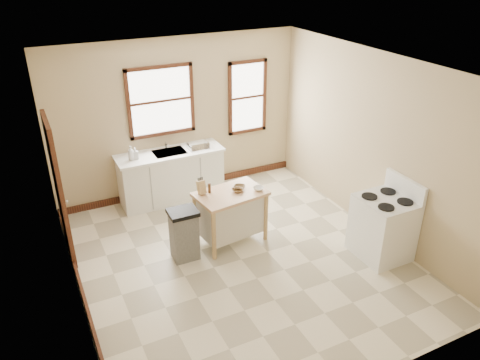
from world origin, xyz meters
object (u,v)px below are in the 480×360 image
at_px(kitchen_island, 231,217).
at_px(pepper_grinder, 209,188).
at_px(knife_block, 201,188).
at_px(bowl_b, 240,187).
at_px(soap_bottle_a, 131,153).
at_px(gas_stove, 384,220).
at_px(trash_bin, 184,234).
at_px(bowl_a, 237,190).
at_px(soap_bottle_b, 135,153).
at_px(dish_rack, 198,146).
at_px(bowl_c, 258,189).

bearing_deg(kitchen_island, pepper_grinder, 146.65).
distance_m(knife_block, bowl_b, 0.59).
relative_size(soap_bottle_a, knife_block, 1.24).
xyz_separation_m(soap_bottle_a, gas_stove, (2.87, -2.94, -0.45)).
bearing_deg(trash_bin, knife_block, 34.95).
xyz_separation_m(bowl_a, bowl_b, (0.07, 0.08, 0.00)).
bearing_deg(knife_block, soap_bottle_b, 102.13).
relative_size(soap_bottle_b, dish_rack, 0.55).
bearing_deg(gas_stove, bowl_b, 140.08).
bearing_deg(soap_bottle_b, pepper_grinder, -58.85).
relative_size(bowl_c, trash_bin, 0.19).
xyz_separation_m(pepper_grinder, gas_stove, (2.10, -1.44, -0.32)).
relative_size(dish_rack, bowl_a, 2.16).
bearing_deg(gas_stove, pepper_grinder, 145.45).
bearing_deg(soap_bottle_a, bowl_c, -68.69).
distance_m(pepper_grinder, gas_stove, 2.56).
bearing_deg(kitchen_island, dish_rack, 78.21).
bearing_deg(soap_bottle_b, knife_block, -62.38).
bearing_deg(pepper_grinder, dish_rack, 74.64).
bearing_deg(bowl_c, kitchen_island, 164.46).
xyz_separation_m(soap_bottle_a, bowl_c, (1.46, -1.75, -0.18)).
xyz_separation_m(soap_bottle_b, bowl_c, (1.39, -1.76, -0.16)).
relative_size(bowl_b, bowl_c, 1.12).
height_order(pepper_grinder, bowl_a, pepper_grinder).
bearing_deg(soap_bottle_b, kitchen_island, -53.00).
bearing_deg(soap_bottle_a, soap_bottle_b, -5.98).
bearing_deg(kitchen_island, knife_block, 151.00).
relative_size(kitchen_island, gas_stove, 0.86).
xyz_separation_m(kitchen_island, gas_stove, (1.82, -1.31, 0.18)).
bearing_deg(bowl_b, bowl_a, -133.51).
xyz_separation_m(pepper_grinder, bowl_b, (0.46, -0.07, -0.05)).
relative_size(knife_block, trash_bin, 0.25).
bearing_deg(dish_rack, pepper_grinder, -108.94).
relative_size(kitchen_island, trash_bin, 1.29).
height_order(bowl_b, gas_stove, gas_stove).
bearing_deg(pepper_grinder, soap_bottle_b, 114.79).
xyz_separation_m(soap_bottle_b, gas_stove, (2.79, -2.96, -0.42)).
distance_m(soap_bottle_b, trash_bin, 1.87).
bearing_deg(gas_stove, dish_rack, 120.16).
bearing_deg(bowl_c, soap_bottle_b, 128.18).
height_order(soap_bottle_b, pepper_grinder, soap_bottle_b).
relative_size(soap_bottle_a, kitchen_island, 0.24).
xyz_separation_m(dish_rack, bowl_a, (-0.02, -1.62, -0.11)).
distance_m(soap_bottle_a, trash_bin, 1.88).
distance_m(soap_bottle_a, kitchen_island, 2.04).
bearing_deg(dish_rack, gas_stove, -63.42).
bearing_deg(gas_stove, soap_bottle_b, 133.39).
xyz_separation_m(bowl_c, trash_bin, (-1.20, 0.00, -0.47)).
bearing_deg(dish_rack, trash_bin, -121.76).
distance_m(soap_bottle_b, bowl_a, 1.99).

